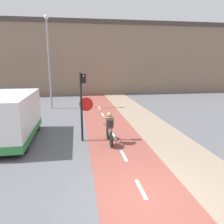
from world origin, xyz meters
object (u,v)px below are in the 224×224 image
object	(u,v)px
street_lamp_far	(49,54)
van	(11,119)
cyclist_near	(110,129)
traffic_light_pole	(83,100)

from	to	relation	value
street_lamp_far	van	bearing A→B (deg)	-97.75
cyclist_near	van	world-z (taller)	van
street_lamp_far	cyclist_near	bearing A→B (deg)	-67.87
cyclist_near	van	size ratio (longest dim) A/B	0.38
traffic_light_pole	van	xyz separation A→B (m)	(-3.53, 0.50, -0.92)
van	traffic_light_pole	bearing A→B (deg)	-8.11
street_lamp_far	van	world-z (taller)	street_lamp_far
van	street_lamp_far	bearing A→B (deg)	82.25
traffic_light_pole	van	bearing A→B (deg)	171.89
cyclist_near	street_lamp_far	bearing A→B (deg)	112.13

